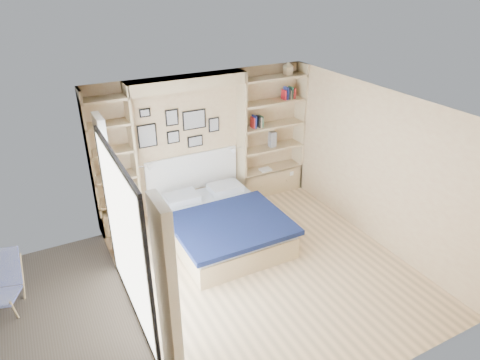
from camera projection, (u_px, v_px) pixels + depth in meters
ground at (264, 267)px, 6.47m from camera, size 4.50×4.50×0.00m
room_shell at (199, 170)px, 7.03m from camera, size 4.50×4.50×4.50m
bed at (222, 224)px, 7.05m from camera, size 1.75×2.33×1.07m
photo_gallery at (178, 128)px, 7.33m from camera, size 1.48×0.02×0.82m
reading_lamps at (193, 158)px, 7.44m from camera, size 1.92×0.12×0.15m
shelf_decor at (260, 113)px, 7.80m from camera, size 3.50×0.23×2.03m
deck_chair at (1, 283)px, 5.60m from camera, size 0.64×0.84×0.76m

